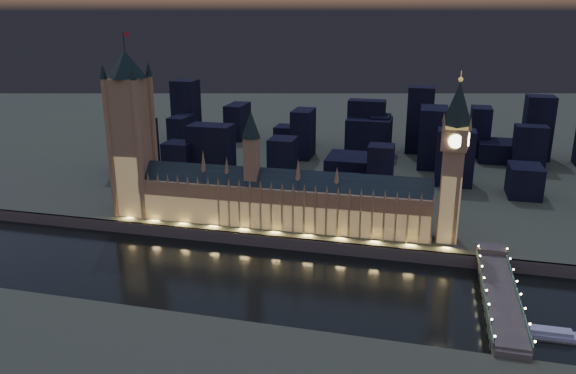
% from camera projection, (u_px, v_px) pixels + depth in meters
% --- Properties ---
extents(ground_plane, '(2000.00, 2000.00, 0.00)m').
position_uv_depth(ground_plane, '(257.00, 275.00, 330.06)').
color(ground_plane, black).
rests_on(ground_plane, ground).
extents(north_bank, '(2000.00, 960.00, 8.00)m').
position_uv_depth(north_bank, '(363.00, 116.00, 809.96)').
color(north_bank, '#494A3D').
rests_on(north_bank, ground).
extents(embankment_wall, '(2000.00, 2.50, 8.00)m').
position_uv_depth(embankment_wall, '(275.00, 242.00, 366.80)').
color(embankment_wall, brown).
rests_on(embankment_wall, ground).
extents(palace_of_westminster, '(202.00, 23.06, 78.00)m').
position_uv_depth(palace_of_westminster, '(279.00, 200.00, 379.93)').
color(palace_of_westminster, '#9D7A48').
rests_on(palace_of_westminster, north_bank).
extents(victoria_tower, '(31.68, 31.68, 127.14)m').
position_uv_depth(victoria_tower, '(131.00, 127.00, 391.58)').
color(victoria_tower, '#9D7A48').
rests_on(victoria_tower, north_bank).
extents(elizabeth_tower, '(18.00, 18.00, 107.09)m').
position_uv_depth(elizabeth_tower, '(454.00, 150.00, 341.95)').
color(elizabeth_tower, '#9D7A48').
rests_on(elizabeth_tower, north_bank).
extents(westminster_bridge, '(17.17, 113.00, 15.90)m').
position_uv_depth(westminster_bridge, '(499.00, 295.00, 293.98)').
color(westminster_bridge, brown).
rests_on(westminster_bridge, ground).
extents(river_boat, '(42.34, 10.48, 4.50)m').
position_uv_depth(river_boat, '(546.00, 334.00, 266.89)').
color(river_boat, brown).
rests_on(river_boat, ground).
extents(city_backdrop, '(460.88, 215.63, 67.52)m').
position_uv_depth(city_backdrop, '(367.00, 140.00, 539.70)').
color(city_backdrop, black).
rests_on(city_backdrop, north_bank).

